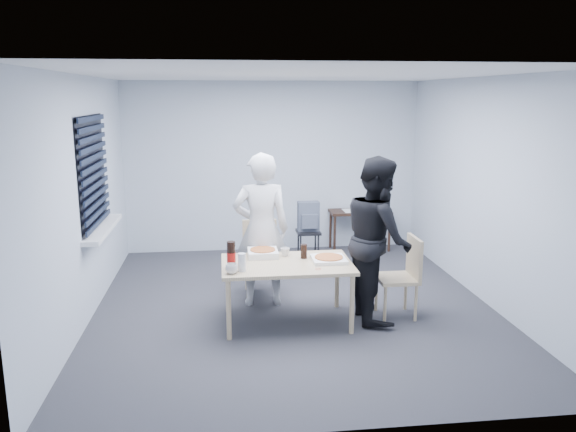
{
  "coord_description": "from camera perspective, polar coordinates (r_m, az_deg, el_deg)",
  "views": [
    {
      "loc": [
        -0.8,
        -6.08,
        2.39
      ],
      "look_at": [
        -0.06,
        0.1,
        1.04
      ],
      "focal_mm": 35.0,
      "sensor_mm": 36.0,
      "label": 1
    }
  ],
  "objects": [
    {
      "name": "person_white",
      "position": [
        6.4,
        -2.73,
        -1.42
      ],
      "size": [
        0.65,
        0.42,
        1.77
      ],
      "primitive_type": "imported",
      "rotation": [
        0.0,
        0.0,
        3.14
      ],
      "color": "silver",
      "rests_on": "ground"
    },
    {
      "name": "chair_far",
      "position": [
        6.9,
        -2.83,
        -3.61
      ],
      "size": [
        0.42,
        0.42,
        0.89
      ],
      "color": "#D5BA89",
      "rests_on": "ground"
    },
    {
      "name": "soda_bottle",
      "position": [
        5.7,
        -5.79,
        -4.04
      ],
      "size": [
        0.09,
        0.09,
        0.29
      ],
      "rotation": [
        0.0,
        0.0,
        -0.26
      ],
      "color": "black",
      "rests_on": "dining_table"
    },
    {
      "name": "side_table",
      "position": [
        8.82,
        7.32,
        0.06
      ],
      "size": [
        0.94,
        0.42,
        0.63
      ],
      "color": "#341D16",
      "rests_on": "ground"
    },
    {
      "name": "chair_right",
      "position": [
        6.27,
        11.75,
        -5.5
      ],
      "size": [
        0.42,
        0.42,
        0.89
      ],
      "color": "#D5BA89",
      "rests_on": "ground"
    },
    {
      "name": "pizza_box_a",
      "position": [
        6.15,
        -2.58,
        -3.74
      ],
      "size": [
        0.32,
        0.32,
        0.08
      ],
      "rotation": [
        0.0,
        0.0,
        0.17
      ],
      "color": "white",
      "rests_on": "dining_table"
    },
    {
      "name": "black_box",
      "position": [
        8.85,
        8.73,
        0.77
      ],
      "size": [
        0.14,
        0.1,
        0.06
      ],
      "primitive_type": "cube",
      "rotation": [
        0.0,
        0.0,
        -0.0
      ],
      "color": "black",
      "rests_on": "side_table"
    },
    {
      "name": "mug_b",
      "position": [
        6.14,
        -0.29,
        -3.68
      ],
      "size": [
        0.1,
        0.1,
        0.09
      ],
      "primitive_type": "imported",
      "color": "silver",
      "rests_on": "dining_table"
    },
    {
      "name": "plastic_cups",
      "position": [
        5.63,
        -4.7,
        -4.71
      ],
      "size": [
        0.08,
        0.08,
        0.18
      ],
      "primitive_type": "cylinder",
      "rotation": [
        0.0,
        0.0,
        0.02
      ],
      "color": "silver",
      "rests_on": "dining_table"
    },
    {
      "name": "dining_table",
      "position": [
        5.93,
        -0.12,
        -5.32
      ],
      "size": [
        1.36,
        0.86,
        0.66
      ],
      "color": "#D5BA89",
      "rests_on": "ground"
    },
    {
      "name": "papers",
      "position": [
        8.76,
        6.4,
        0.54
      ],
      "size": [
        0.26,
        0.33,
        0.01
      ],
      "primitive_type": "cube",
      "rotation": [
        0.0,
        0.0,
        -0.08
      ],
      "color": "white",
      "rests_on": "side_table"
    },
    {
      "name": "room",
      "position": [
        6.7,
        -18.87,
        3.4
      ],
      "size": [
        5.0,
        5.0,
        5.0
      ],
      "color": "#303136",
      "rests_on": "ground"
    },
    {
      "name": "rubber_band",
      "position": [
        5.71,
        3.08,
        -5.4
      ],
      "size": [
        0.08,
        0.08,
        0.0
      ],
      "primitive_type": "torus",
      "rotation": [
        0.0,
        0.0,
        -0.36
      ],
      "color": "red",
      "rests_on": "dining_table"
    },
    {
      "name": "mug_a",
      "position": [
        5.58,
        -5.73,
        -5.36
      ],
      "size": [
        0.17,
        0.17,
        0.1
      ],
      "primitive_type": "imported",
      "rotation": [
        0.0,
        0.0,
        0.52
      ],
      "color": "silver",
      "rests_on": "dining_table"
    },
    {
      "name": "pizza_box_b",
      "position": [
        5.98,
        4.16,
        -4.36
      ],
      "size": [
        0.35,
        0.35,
        0.05
      ],
      "rotation": [
        0.0,
        0.0,
        -0.37
      ],
      "color": "white",
      "rests_on": "dining_table"
    },
    {
      "name": "backpack",
      "position": [
        8.07,
        2.1,
        -0.09
      ],
      "size": [
        0.31,
        0.22,
        0.43
      ],
      "rotation": [
        0.0,
        0.0,
        -0.37
      ],
      "color": "#575964",
      "rests_on": "stool"
    },
    {
      "name": "cola_glass",
      "position": [
        6.05,
        1.62,
        -3.61
      ],
      "size": [
        0.08,
        0.08,
        0.16
      ],
      "primitive_type": "cylinder",
      "rotation": [
        0.0,
        0.0,
        -0.09
      ],
      "color": "black",
      "rests_on": "dining_table"
    },
    {
      "name": "person_black",
      "position": [
        6.08,
        9.09,
        -2.28
      ],
      "size": [
        0.47,
        0.86,
        1.77
      ],
      "primitive_type": "imported",
      "rotation": [
        0.0,
        0.0,
        1.57
      ],
      "color": "black",
      "rests_on": "ground"
    },
    {
      "name": "stool",
      "position": [
        8.15,
        2.07,
        -2.26
      ],
      "size": [
        0.34,
        0.34,
        0.47
      ],
      "color": "black",
      "rests_on": "ground"
    }
  ]
}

